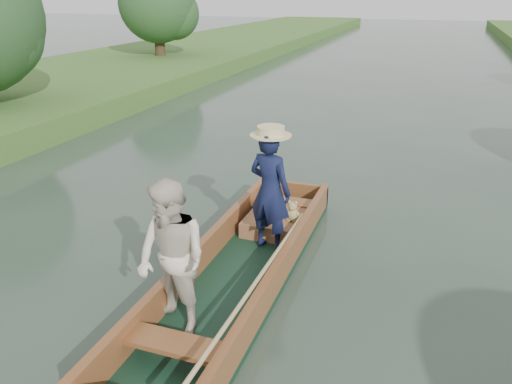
% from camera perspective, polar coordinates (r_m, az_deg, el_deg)
% --- Properties ---
extents(ground, '(120.00, 120.00, 0.00)m').
position_cam_1_polar(ground, '(6.15, -1.90, -10.24)').
color(ground, '#283D30').
rests_on(ground, ground).
extents(trees_far, '(22.73, 15.60, 4.52)m').
position_cam_1_polar(trees_far, '(13.63, 8.15, 19.09)').
color(trees_far, '#47331E').
rests_on(trees_far, ground).
extents(punt, '(1.28, 5.00, 1.73)m').
position_cam_1_polar(punt, '(5.78, -2.96, -6.11)').
color(punt, '#133120').
rests_on(punt, ground).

